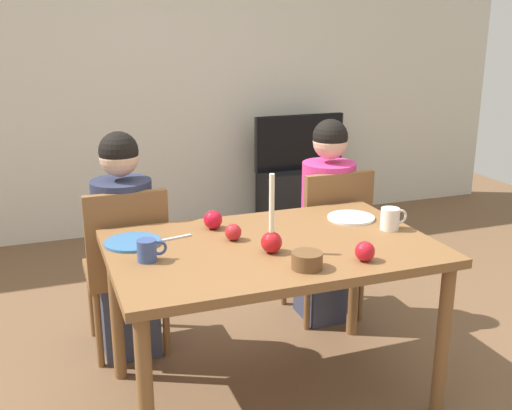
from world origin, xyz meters
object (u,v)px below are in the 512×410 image
Objects in this scene: person_right_child at (327,224)px; tv_stand at (298,196)px; plate_right at (351,218)px; mug_right at (391,219)px; person_left_child at (125,249)px; apple_by_left_plate at (365,251)px; candle_centerpiece at (271,237)px; apple_near_candle at (233,232)px; dining_table at (272,262)px; chair_left at (127,262)px; bowl_walnuts at (307,260)px; mug_left at (148,250)px; apple_by_right_mug at (213,220)px; chair_right at (329,236)px; plate_left at (133,242)px; tv at (299,142)px.

person_right_child is 1.78m from tv_stand.
plate_right is 0.23m from mug_right.
person_left_child is 1.33m from mug_right.
mug_right is 0.43m from apple_by_left_plate.
candle_centerpiece reaches higher than apple_near_candle.
chair_left is (-0.55, 0.61, -0.15)m from dining_table.
person_left_child is 9.52× the size of bowl_walnuts.
mug_left is 1.40× the size of apple_by_right_mug.
chair_right reaches higher than bowl_walnuts.
candle_centerpiece is 0.22m from bowl_walnuts.
candle_centerpiece is 1.47× the size of plate_right.
mug_left is at bearing -163.76° from apple_near_candle.
chair_right is at bearing 22.67° from apple_by_right_mug.
dining_table is 5.67× the size of plate_left.
tv reaches higher than tv_stand.
chair_right is 1.00m from candle_centerpiece.
person_left_child is 1.14m from person_right_child.
chair_right is at bearing -108.42° from tv.
apple_near_candle is (0.40, 0.12, -0.01)m from mug_left.
plate_right is at bearing -0.95° from plate_left.
apple_by_left_plate is at bearing -1.86° from bowl_walnuts.
person_right_child is at bearing 90.00° from chair_right.
apple_by_left_plate is (-0.22, -0.51, 0.03)m from plate_right.
person_left_child is at bearing -135.77° from tv.
chair_left reaches higher than dining_table.
apple_by_right_mug is at bearing 127.81° from apple_by_left_plate.
mug_right reaches higher than plate_left.
plate_left and plate_right have the same top height.
candle_centerpiece is (0.51, -0.70, 0.31)m from chair_left.
tv is 2.34× the size of candle_centerpiece.
person_left_child is 9.59× the size of mug_left.
plate_right is at bearing 66.96° from apple_by_left_plate.
apple_near_candle is 0.85× the size of apple_by_right_mug.
chair_right is at bearing 58.15° from bowl_walnuts.
plate_right is at bearing 28.55° from candle_centerpiece.
mug_right is at bearing 8.01° from candle_centerpiece.
tv_stand is 0.81× the size of tv.
chair_right is at bearing 45.66° from dining_table.
tv_stand is 2.27m from plate_right.
person_left_child reaches higher than plate_left.
plate_right is at bearing -107.48° from tv.
apple_near_candle is at bearing 144.18° from dining_table.
mug_left is 0.99× the size of bowl_walnuts.
tv is 2.87m from mug_left.
tv is 2.55m from apple_near_candle.
chair_left is 2.42m from tv_stand.
bowl_walnuts is (0.60, -0.52, 0.03)m from plate_left.
dining_table is 2.58m from tv.
person_left_child reaches higher than candle_centerpiece.
apple_near_candle is (-1.30, -2.20, 0.55)m from tv_stand.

